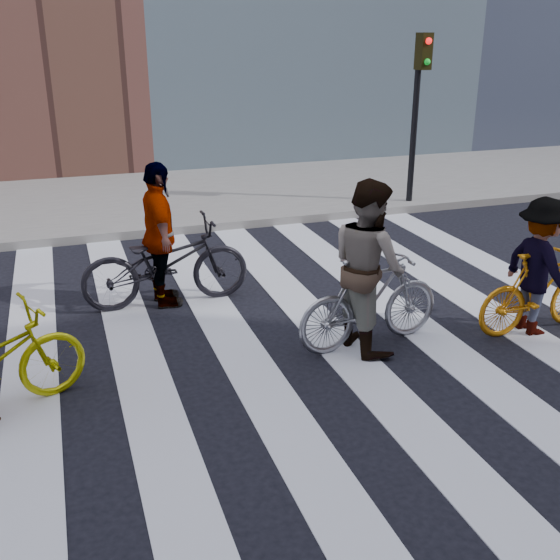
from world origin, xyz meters
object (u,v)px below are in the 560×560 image
bike_yellow_right (540,292)px  rider_rear (160,236)px  rider_right (540,267)px  traffic_signal (419,91)px  rider_mid (368,266)px  bike_silver_mid (370,301)px  bike_dark_rear (165,263)px

bike_yellow_right → rider_rear: 4.63m
bike_yellow_right → rider_right: bearing=88.5°
traffic_signal → rider_mid: bearing=-124.1°
bike_yellow_right → rider_mid: rider_mid is taller
rider_mid → rider_rear: 2.75m
rider_right → bike_yellow_right: bearing=-91.5°
bike_silver_mid → rider_right: (1.99, -0.30, 0.27)m
bike_silver_mid → traffic_signal: bearing=-40.4°
traffic_signal → rider_mid: 6.51m
rider_mid → rider_rear: size_ratio=1.03×
traffic_signal → bike_yellow_right: traffic_signal is taller
bike_yellow_right → rider_mid: 2.16m
rider_mid → rider_rear: rider_mid is taller
bike_silver_mid → rider_mid: bearing=83.3°
traffic_signal → rider_mid: (-3.57, -5.28, -1.33)m
bike_silver_mid → bike_dark_rear: bike_dark_rear is taller
bike_dark_rear → rider_rear: size_ratio=1.15×
bike_dark_rear → rider_right: 4.53m
bike_silver_mid → bike_yellow_right: 2.06m
bike_silver_mid → bike_yellow_right: bike_silver_mid is taller
traffic_signal → bike_silver_mid: size_ratio=1.86×
rider_right → rider_rear: size_ratio=0.87×
bike_yellow_right → bike_dark_rear: bike_dark_rear is taller
rider_mid → bike_silver_mid: bearing=-96.7°
rider_right → rider_rear: bearing=59.2°
rider_mid → traffic_signal: bearing=-40.8°
rider_rear → rider_right: bearing=-120.0°
bike_yellow_right → bike_dark_rear: 4.57m
rider_right → traffic_signal: bearing=-16.9°
bike_silver_mid → rider_mid: 0.42m
bike_silver_mid → rider_rear: rider_rear is taller
traffic_signal → bike_silver_mid: bearing=-123.7°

